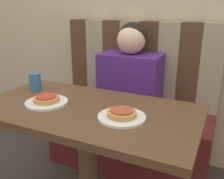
% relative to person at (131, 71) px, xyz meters
% --- Properties ---
extents(booth_seat, '(1.15, 0.46, 0.47)m').
position_rel_person_xyz_m(booth_seat, '(0.00, -0.00, -0.51)').
color(booth_seat, '#5B1919').
rests_on(booth_seat, ground_plane).
extents(booth_backrest, '(1.15, 0.09, 0.60)m').
position_rel_person_xyz_m(booth_backrest, '(-0.00, 0.18, 0.02)').
color(booth_backrest, '#4C331E').
rests_on(booth_backrest, booth_seat).
extents(dining_table, '(1.08, 0.57, 0.70)m').
position_rel_person_xyz_m(dining_table, '(0.00, -0.59, -0.14)').
color(dining_table, brown).
rests_on(dining_table, ground_plane).
extents(person, '(0.41, 0.24, 0.60)m').
position_rel_person_xyz_m(person, '(0.00, 0.00, 0.00)').
color(person, '#4C237A').
rests_on(person, booth_seat).
extents(plate_left, '(0.21, 0.21, 0.01)m').
position_rel_person_xyz_m(plate_left, '(-0.21, -0.64, -0.04)').
color(plate_left, white).
rests_on(plate_left, dining_table).
extents(plate_right, '(0.21, 0.21, 0.01)m').
position_rel_person_xyz_m(plate_right, '(0.21, -0.64, -0.04)').
color(plate_right, white).
rests_on(plate_right, dining_table).
extents(pizza_left, '(0.13, 0.13, 0.03)m').
position_rel_person_xyz_m(pizza_left, '(-0.21, -0.64, -0.02)').
color(pizza_left, '#C68E47').
rests_on(pizza_left, plate_left).
extents(pizza_right, '(0.13, 0.13, 0.03)m').
position_rel_person_xyz_m(pizza_right, '(0.21, -0.64, -0.02)').
color(pizza_right, '#C68E47').
rests_on(pizza_right, plate_right).
extents(drinking_cup, '(0.07, 0.07, 0.10)m').
position_rel_person_xyz_m(drinking_cup, '(-0.40, -0.49, 0.01)').
color(drinking_cup, '#2D669E').
rests_on(drinking_cup, dining_table).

